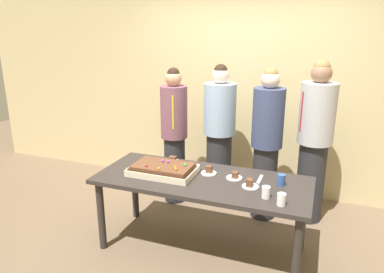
{
  "coord_description": "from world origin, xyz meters",
  "views": [
    {
      "loc": [
        1.0,
        -2.93,
        2.1
      ],
      "look_at": [
        -0.16,
        0.15,
        1.1
      ],
      "focal_mm": 33.63,
      "sensor_mm": 36.0,
      "label": 1
    }
  ],
  "objects": [
    {
      "name": "ground_plane",
      "position": [
        0.0,
        0.0,
        0.0
      ],
      "size": [
        12.0,
        12.0,
        0.0
      ],
      "primitive_type": "plane",
      "color": "brown"
    },
    {
      "name": "interior_back_panel",
      "position": [
        0.0,
        1.6,
        1.5
      ],
      "size": [
        8.0,
        0.12,
        3.0
      ],
      "primitive_type": "cube",
      "color": "#CCB784",
      "rests_on": "ground_plane"
    },
    {
      "name": "party_table",
      "position": [
        0.0,
        0.0,
        0.66
      ],
      "size": [
        1.99,
        0.82,
        0.75
      ],
      "color": "#2D2826",
      "rests_on": "ground_plane"
    },
    {
      "name": "sheet_cake",
      "position": [
        -0.39,
        -0.02,
        0.79
      ],
      "size": [
        0.63,
        0.4,
        0.12
      ],
      "color": "beige",
      "rests_on": "party_table"
    },
    {
      "name": "plated_slice_near_left",
      "position": [
        0.02,
        0.14,
        0.77
      ],
      "size": [
        0.15,
        0.15,
        0.08
      ],
      "color": "white",
      "rests_on": "party_table"
    },
    {
      "name": "plated_slice_near_right",
      "position": [
        0.46,
        -0.03,
        0.77
      ],
      "size": [
        0.15,
        0.15,
        0.08
      ],
      "color": "white",
      "rests_on": "party_table"
    },
    {
      "name": "plated_slice_far_left",
      "position": [
        0.28,
        0.11,
        0.77
      ],
      "size": [
        0.15,
        0.15,
        0.07
      ],
      "color": "white",
      "rests_on": "party_table"
    },
    {
      "name": "plated_slice_far_right",
      "position": [
        -0.42,
        0.29,
        0.77
      ],
      "size": [
        0.15,
        0.15,
        0.07
      ],
      "color": "white",
      "rests_on": "party_table"
    },
    {
      "name": "drink_cup_nearest",
      "position": [
        0.71,
        0.11,
        0.8
      ],
      "size": [
        0.07,
        0.07,
        0.1
      ],
      "primitive_type": "cylinder",
      "color": "#2D5199",
      "rests_on": "party_table"
    },
    {
      "name": "drink_cup_middle",
      "position": [
        0.62,
        -0.19,
        0.8
      ],
      "size": [
        0.07,
        0.07,
        0.1
      ],
      "primitive_type": "cylinder",
      "color": "white",
      "rests_on": "party_table"
    },
    {
      "name": "drink_cup_far_end",
      "position": [
        0.76,
        -0.28,
        0.8
      ],
      "size": [
        0.07,
        0.07,
        0.1
      ],
      "primitive_type": "cylinder",
      "color": "white",
      "rests_on": "party_table"
    },
    {
      "name": "cake_server_utensil",
      "position": [
        0.51,
        0.16,
        0.75
      ],
      "size": [
        0.03,
        0.2,
        0.01
      ],
      "primitive_type": "cube",
      "color": "silver",
      "rests_on": "party_table"
    },
    {
      "name": "person_serving_front",
      "position": [
        -0.14,
        1.03,
        0.87
      ],
      "size": [
        0.38,
        0.38,
        1.71
      ],
      "rotation": [
        0.0,
        0.0,
        -1.81
      ],
      "color": "#28282D",
      "rests_on": "ground_plane"
    },
    {
      "name": "person_green_shirt_behind",
      "position": [
        0.45,
        0.86,
        0.89
      ],
      "size": [
        0.34,
        0.34,
        1.71
      ],
      "rotation": [
        0.0,
        0.0,
        -2.33
      ],
      "color": "#28282D",
      "rests_on": "ground_plane"
    },
    {
      "name": "person_striped_tie_right",
      "position": [
        -0.66,
        0.88,
        0.87
      ],
      "size": [
        0.32,
        0.32,
        1.66
      ],
      "rotation": [
        0.0,
        0.0,
        -1.28
      ],
      "color": "#28282D",
      "rests_on": "ground_plane"
    },
    {
      "name": "person_left_edge_reaching",
      "position": [
        0.94,
        0.98,
        0.93
      ],
      "size": [
        0.37,
        0.37,
        1.79
      ],
      "rotation": [
        0.0,
        0.0,
        -2.5
      ],
      "color": "#28282D",
      "rests_on": "ground_plane"
    }
  ]
}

